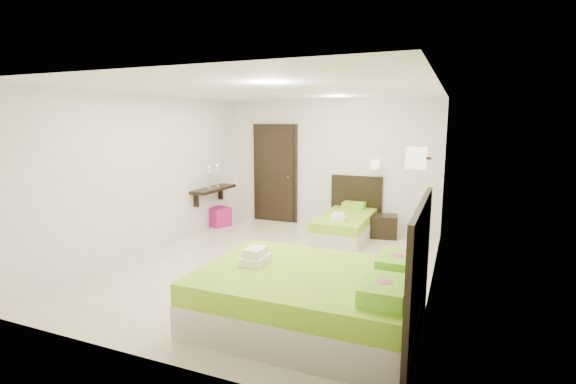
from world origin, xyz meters
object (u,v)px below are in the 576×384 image
at_px(bed_double, 316,296).
at_px(nightstand, 384,226).
at_px(ottoman, 219,217).
at_px(bed_single, 346,224).

xyz_separation_m(bed_double, nightstand, (0.07, 3.81, -0.13)).
height_order(nightstand, ottoman, nightstand).
xyz_separation_m(bed_single, bed_double, (0.58, -3.50, 0.07)).
bearing_deg(nightstand, bed_single, -162.31).
bearing_deg(bed_single, ottoman, -177.13).
xyz_separation_m(bed_single, ottoman, (-2.71, -0.14, -0.07)).
bearing_deg(bed_single, bed_double, -80.55).
relative_size(bed_double, nightstand, 4.80).
bearing_deg(bed_double, ottoman, 134.38).
bearing_deg(nightstand, ottoman, 179.71).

